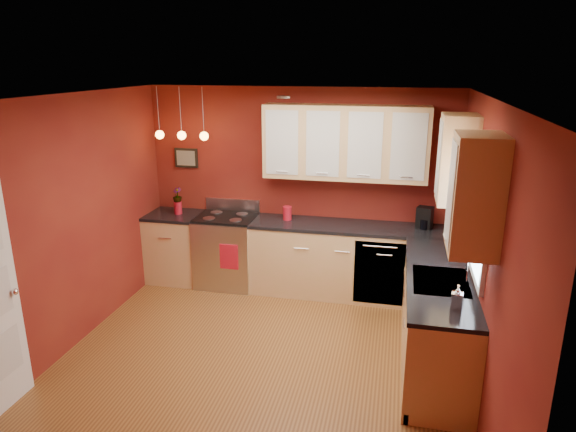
% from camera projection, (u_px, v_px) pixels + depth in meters
% --- Properties ---
extents(floor, '(4.20, 4.20, 0.00)m').
position_uv_depth(floor, '(258.00, 364.00, 5.12)').
color(floor, brown).
rests_on(floor, ground).
extents(ceiling, '(4.00, 4.20, 0.02)m').
position_uv_depth(ceiling, '(253.00, 98.00, 4.36)').
color(ceiling, beige).
rests_on(ceiling, wall_back).
extents(wall_back, '(4.00, 0.02, 2.60)m').
position_uv_depth(wall_back, '(299.00, 189.00, 6.70)').
color(wall_back, maroon).
rests_on(wall_back, floor).
extents(wall_front, '(4.00, 0.02, 2.60)m').
position_uv_depth(wall_front, '(150.00, 369.00, 2.78)').
color(wall_front, maroon).
rests_on(wall_front, floor).
extents(wall_left, '(0.02, 4.20, 2.60)m').
position_uv_depth(wall_left, '(64.00, 227.00, 5.15)').
color(wall_left, maroon).
rests_on(wall_left, floor).
extents(wall_right, '(0.02, 4.20, 2.60)m').
position_uv_depth(wall_right, '(483.00, 259.00, 4.33)').
color(wall_right, maroon).
rests_on(wall_right, floor).
extents(base_cabinets_back_left, '(0.70, 0.60, 0.90)m').
position_uv_depth(base_cabinets_back_left, '(176.00, 248.00, 7.01)').
color(base_cabinets_back_left, tan).
rests_on(base_cabinets_back_left, floor).
extents(base_cabinets_back_right, '(2.54, 0.60, 0.90)m').
position_uv_depth(base_cabinets_back_right, '(351.00, 262.00, 6.52)').
color(base_cabinets_back_right, tan).
rests_on(base_cabinets_back_right, floor).
extents(base_cabinets_right, '(0.60, 2.10, 0.90)m').
position_uv_depth(base_cabinets_right, '(435.00, 320.00, 5.06)').
color(base_cabinets_right, tan).
rests_on(base_cabinets_right, floor).
extents(counter_back_left, '(0.70, 0.62, 0.04)m').
position_uv_depth(counter_back_left, '(174.00, 215.00, 6.87)').
color(counter_back_left, black).
rests_on(counter_back_left, base_cabinets_back_left).
extents(counter_back_right, '(2.54, 0.62, 0.04)m').
position_uv_depth(counter_back_right, '(352.00, 227.00, 6.38)').
color(counter_back_right, black).
rests_on(counter_back_right, base_cabinets_back_right).
extents(counter_right, '(0.62, 2.10, 0.04)m').
position_uv_depth(counter_right, '(439.00, 276.00, 4.92)').
color(counter_right, black).
rests_on(counter_right, base_cabinets_right).
extents(gas_range, '(0.76, 0.64, 1.11)m').
position_uv_depth(gas_range, '(227.00, 250.00, 6.85)').
color(gas_range, '#B8B8BD').
rests_on(gas_range, floor).
extents(dishwasher_front, '(0.60, 0.02, 0.80)m').
position_uv_depth(dishwasher_front, '(379.00, 273.00, 6.17)').
color(dishwasher_front, '#B8B8BD').
rests_on(dishwasher_front, base_cabinets_back_right).
extents(sink, '(0.50, 0.70, 0.33)m').
position_uv_depth(sink, '(441.00, 283.00, 4.79)').
color(sink, '#9A999F').
rests_on(sink, counter_right).
extents(window, '(0.06, 1.02, 1.22)m').
position_uv_depth(window, '(480.00, 205.00, 4.51)').
color(window, white).
rests_on(window, wall_right).
extents(upper_cabinets_back, '(2.00, 0.35, 0.90)m').
position_uv_depth(upper_cabinets_back, '(345.00, 143.00, 6.23)').
color(upper_cabinets_back, tan).
rests_on(upper_cabinets_back, wall_back).
extents(upper_cabinets_right, '(0.35, 1.95, 0.90)m').
position_uv_depth(upper_cabinets_right, '(465.00, 174.00, 4.48)').
color(upper_cabinets_right, tan).
rests_on(upper_cabinets_right, wall_right).
extents(wall_picture, '(0.32, 0.03, 0.26)m').
position_uv_depth(wall_picture, '(186.00, 158.00, 6.90)').
color(wall_picture, black).
rests_on(wall_picture, wall_back).
extents(pendant_lights, '(0.71, 0.11, 0.66)m').
position_uv_depth(pendant_lights, '(182.00, 135.00, 6.47)').
color(pendant_lights, '#9A999F').
rests_on(pendant_lights, ceiling).
extents(red_canister, '(0.12, 0.12, 0.18)m').
position_uv_depth(red_canister, '(287.00, 213.00, 6.58)').
color(red_canister, '#B21322').
rests_on(red_canister, counter_back_right).
extents(red_vase, '(0.10, 0.10, 0.17)m').
position_uv_depth(red_vase, '(178.00, 208.00, 6.84)').
color(red_vase, '#B21322').
rests_on(red_vase, counter_back_left).
extents(flowers, '(0.13, 0.13, 0.21)m').
position_uv_depth(flowers, '(177.00, 196.00, 6.79)').
color(flowers, '#B21322').
rests_on(flowers, red_vase).
extents(coffee_maker, '(0.22, 0.22, 0.26)m').
position_uv_depth(coffee_maker, '(425.00, 218.00, 6.25)').
color(coffee_maker, black).
rests_on(coffee_maker, counter_back_right).
extents(soap_pump, '(0.11, 0.11, 0.21)m').
position_uv_depth(soap_pump, '(457.00, 297.00, 4.22)').
color(soap_pump, white).
rests_on(soap_pump, counter_right).
extents(dish_towel, '(0.24, 0.02, 0.33)m').
position_uv_depth(dish_towel, '(229.00, 257.00, 6.50)').
color(dish_towel, '#B21322').
rests_on(dish_towel, gas_range).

